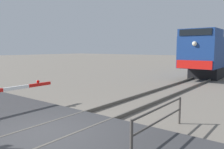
# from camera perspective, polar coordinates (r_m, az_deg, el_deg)

# --- Properties ---
(ground_plane) EXTENTS (160.00, 160.00, 0.00)m
(ground_plane) POSITION_cam_1_polar(r_m,az_deg,el_deg) (7.27, -16.58, -14.92)
(ground_plane) COLOR slate
(rail_track_left) EXTENTS (0.08, 80.00, 0.15)m
(rail_track_left) POSITION_cam_1_polar(r_m,az_deg,el_deg) (7.80, -19.78, -12.93)
(rail_track_left) COLOR #59544C
(rail_track_left) RESTS_ON ground_plane
(rail_track_right) EXTENTS (0.08, 80.00, 0.15)m
(rail_track_right) POSITION_cam_1_polar(r_m,az_deg,el_deg) (6.71, -12.86, -15.98)
(rail_track_right) COLOR #59544C
(rail_track_right) RESTS_ON ground_plane
(road_surface) EXTENTS (36.00, 4.83, 0.14)m
(road_surface) POSITION_cam_1_polar(r_m,az_deg,el_deg) (7.24, -16.60, -14.39)
(road_surface) COLOR #38383A
(road_surface) RESTS_ON ground_plane
(locomotive) EXTENTS (2.81, 16.79, 4.13)m
(locomotive) POSITION_cam_1_polar(r_m,az_deg,el_deg) (26.04, 25.36, 4.88)
(locomotive) COLOR black
(locomotive) RESTS_ON ground_plane
(guard_railing) EXTENTS (0.08, 3.18, 0.95)m
(guard_railing) POSITION_cam_1_polar(r_m,az_deg,el_deg) (6.93, 11.98, -10.34)
(guard_railing) COLOR #4C4742
(guard_railing) RESTS_ON ground_plane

